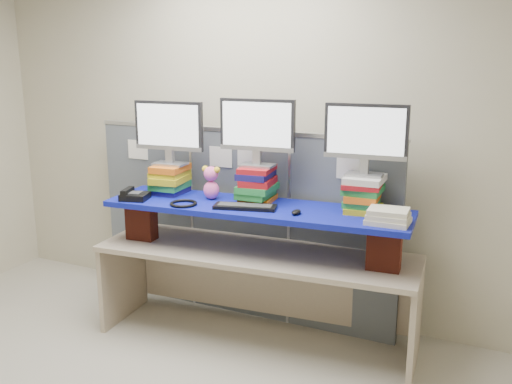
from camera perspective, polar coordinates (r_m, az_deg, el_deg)
The scene contains 18 objects.
room at distance 3.00m, azimuth -17.42°, elevation -0.35°, with size 5.00×4.00×2.80m.
cubicle_partition at distance 4.58m, azimuth -1.63°, elevation -3.10°, with size 2.60×0.06×1.53m.
desk at distance 4.19m, azimuth -0.00°, elevation -7.73°, with size 2.37×0.88×0.71m.
brick_pier_left at distance 4.44m, azimuth -11.38°, elevation -2.78°, with size 0.22×0.12×0.30m, color maroon.
brick_pier_right at distance 3.84m, azimuth 12.71°, elevation -5.50°, with size 0.22×0.12×0.30m, color maroon.
blue_board at distance 4.04m, azimuth -0.00°, elevation -1.65°, with size 2.18×0.55×0.04m, color #0B1092.
book_stack_left at distance 4.42m, azimuth -8.59°, elevation 1.30°, with size 0.27×0.33×0.22m.
book_stack_center at distance 4.12m, azimuth 0.09°, elevation 0.81°, with size 0.27×0.33×0.26m.
book_stack_right at distance 3.93m, azimuth 10.67°, elevation -0.09°, with size 0.29×0.33×0.25m.
monitor_left at distance 4.35m, azimuth -8.72°, elevation 6.24°, with size 0.55×0.18×0.48m.
monitor_center at distance 4.05m, azimuth 0.11°, elevation 6.37°, with size 0.55×0.18×0.48m.
monitor_right at distance 3.86m, azimuth 10.92°, elevation 5.58°, with size 0.55×0.18×0.48m.
keyboard at distance 3.96m, azimuth -1.10°, elevation -1.48°, with size 0.46×0.25×0.03m.
mouse at distance 3.83m, azimuth 4.05°, elevation -2.01°, with size 0.06×0.10×0.03m, color black.
desk_phone at distance 4.29m, azimuth -12.10°, elevation -0.35°, with size 0.23×0.22×0.08m.
headset at distance 4.08m, azimuth -7.27°, elevation -1.15°, with size 0.20×0.20×0.02m, color black.
plush_toy at distance 4.20m, azimuth -4.50°, elevation 0.97°, with size 0.15×0.11×0.25m.
binder_stack at distance 3.70m, azimuth 13.09°, elevation -2.40°, with size 0.28×0.23×0.10m.
Camera 1 is at (2.01, -2.12, 2.10)m, focal length 40.00 mm.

